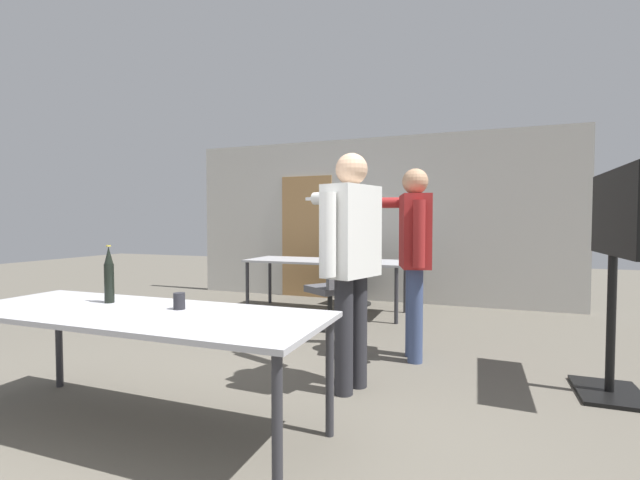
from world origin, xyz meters
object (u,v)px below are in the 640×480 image
(tv_screen, at_px, (613,255))
(office_chair_far_left, at_px, (359,275))
(office_chair_near_pushed, at_px, (334,293))
(beer_bottle, at_px, (109,276))
(drink_cup, at_px, (179,301))
(person_right_polo, at_px, (350,248))
(person_near_casual, at_px, (413,245))

(tv_screen, bearing_deg, office_chair_far_left, -135.72)
(office_chair_near_pushed, relative_size, beer_bottle, 2.44)
(tv_screen, bearing_deg, beer_bottle, -65.13)
(tv_screen, bearing_deg, office_chair_near_pushed, -114.62)
(tv_screen, relative_size, beer_bottle, 4.34)
(tv_screen, relative_size, drink_cup, 16.36)
(tv_screen, height_order, person_right_polo, person_right_polo)
(person_right_polo, height_order, office_chair_far_left, person_right_polo)
(office_chair_near_pushed, height_order, beer_bottle, beer_bottle)
(beer_bottle, distance_m, drink_cup, 0.59)
(person_right_polo, distance_m, drink_cup, 1.27)
(person_right_polo, xyz_separation_m, office_chair_far_left, (-0.80, 3.26, -0.62))
(tv_screen, xyz_separation_m, person_near_casual, (-1.48, 0.34, 0.03))
(person_near_casual, xyz_separation_m, beer_bottle, (-1.72, -1.82, -0.15))
(beer_bottle, xyz_separation_m, drink_cup, (0.57, -0.02, -0.13))
(beer_bottle, bearing_deg, person_near_casual, 46.61)
(office_chair_near_pushed, distance_m, office_chair_far_left, 1.54)
(person_right_polo, distance_m, office_chair_near_pushed, 1.96)
(beer_bottle, bearing_deg, drink_cup, -1.62)
(person_near_casual, distance_m, office_chair_near_pushed, 1.46)
(drink_cup, bearing_deg, office_chair_far_left, 89.93)
(person_right_polo, bearing_deg, office_chair_far_left, 32.41)
(person_right_polo, relative_size, office_chair_near_pushed, 1.92)
(office_chair_near_pushed, bearing_deg, beer_bottle, -159.07)
(person_right_polo, xyz_separation_m, beer_bottle, (-1.38, -0.92, -0.16))
(person_near_casual, bearing_deg, drink_cup, 132.54)
(person_near_casual, xyz_separation_m, drink_cup, (-1.15, -1.84, -0.28))
(person_right_polo, relative_size, office_chair_far_left, 1.86)
(office_chair_far_left, height_order, drink_cup, office_chair_far_left)
(office_chair_near_pushed, xyz_separation_m, drink_cup, (-0.11, -2.66, 0.35))
(tv_screen, relative_size, person_right_polo, 0.93)
(person_right_polo, xyz_separation_m, office_chair_near_pushed, (-0.69, 1.72, -0.64))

